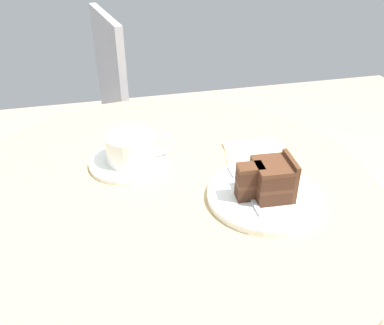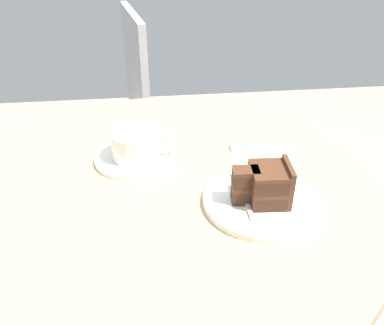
% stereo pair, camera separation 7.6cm
% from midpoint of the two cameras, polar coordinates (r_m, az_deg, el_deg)
% --- Properties ---
extents(cafe_table, '(0.83, 0.83, 0.75)m').
position_cam_midpoint_polar(cafe_table, '(0.84, -1.71, -9.93)').
color(cafe_table, tan).
rests_on(cafe_table, ground).
extents(saucer, '(0.16, 0.16, 0.01)m').
position_cam_midpoint_polar(saucer, '(0.84, -5.72, 0.55)').
color(saucer, silver).
rests_on(saucer, cafe_table).
extents(coffee_cup, '(0.13, 0.10, 0.06)m').
position_cam_midpoint_polar(coffee_cup, '(0.82, -5.18, 2.62)').
color(coffee_cup, silver).
rests_on(coffee_cup, saucer).
extents(teaspoon, '(0.03, 0.10, 0.00)m').
position_cam_midpoint_polar(teaspoon, '(0.81, -2.58, -0.03)').
color(teaspoon, silver).
rests_on(teaspoon, saucer).
extents(cake_plate, '(0.21, 0.21, 0.01)m').
position_cam_midpoint_polar(cake_plate, '(0.73, 12.63, -5.42)').
color(cake_plate, silver).
rests_on(cake_plate, cafe_table).
extents(cake_slice, '(0.10, 0.07, 0.07)m').
position_cam_midpoint_polar(cake_slice, '(0.71, 13.40, -3.16)').
color(cake_slice, '#422619').
rests_on(cake_slice, cake_plate).
extents(fork, '(0.02, 0.16, 0.00)m').
position_cam_midpoint_polar(fork, '(0.75, 9.73, -3.32)').
color(fork, silver).
rests_on(fork, cake_plate).
extents(napkin, '(0.16, 0.16, 0.00)m').
position_cam_midpoint_polar(napkin, '(0.85, 12.50, 0.08)').
color(napkin, beige).
rests_on(napkin, cafe_table).
extents(cafe_chair, '(0.44, 0.44, 0.91)m').
position_cam_midpoint_polar(cafe_chair, '(1.51, -9.33, 6.16)').
color(cafe_chair, '#9E9EA3').
rests_on(cafe_chair, ground).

